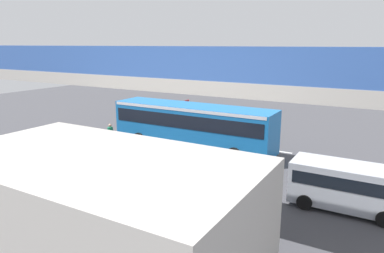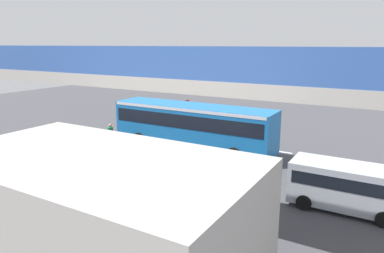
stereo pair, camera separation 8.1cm
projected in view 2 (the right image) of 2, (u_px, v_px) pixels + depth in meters
ground at (210, 151)px, 24.37m from camera, size 80.00×80.00×0.00m
city_bus at (193, 123)px, 24.34m from camera, size 11.54×2.85×3.15m
parked_van at (347, 184)px, 15.63m from camera, size 4.80×2.17×2.05m
bicycle_green at (78, 136)px, 27.07m from camera, size 1.77×0.44×0.96m
bicycle_orange at (77, 143)px, 25.06m from camera, size 1.77×0.44×0.96m
bicycle_black at (45, 146)px, 24.32m from camera, size 1.77×0.44×0.96m
pedestrian at (111, 136)px, 24.85m from camera, size 0.38×0.38×1.79m
traffic_sign at (187, 111)px, 28.76m from camera, size 0.08×0.60×2.80m
lane_dash_leftmost at (278, 151)px, 24.42m from camera, size 2.00×0.20×0.01m
lane_dash_left at (225, 143)px, 26.39m from camera, size 2.00×0.20×0.01m
lane_dash_centre at (179, 136)px, 28.35m from camera, size 2.00×0.20×0.01m
pedestrian_overpass at (115, 89)px, 15.50m from camera, size 27.49×2.60×7.12m
station_building at (99, 226)px, 10.21m from camera, size 9.00×5.04×4.20m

